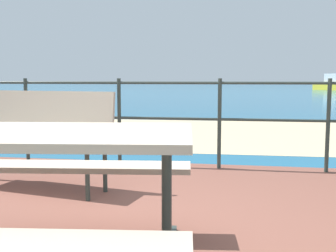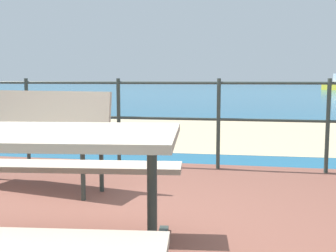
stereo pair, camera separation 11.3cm
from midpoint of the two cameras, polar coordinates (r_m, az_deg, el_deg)
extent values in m
cube|color=#145B84|center=(42.35, 8.35, 5.06)|extent=(90.00, 90.00, 0.01)
cube|color=tan|center=(8.31, 3.58, -0.92)|extent=(54.08, 5.76, 0.01)
cube|color=tan|center=(2.18, -21.95, -1.13)|extent=(1.83, 0.99, 0.04)
cube|color=tan|center=(2.82, -16.25, -5.37)|extent=(1.76, 0.46, 0.04)
cylinder|color=#2D3833|center=(2.08, -1.78, -11.76)|extent=(0.06, 0.06, 0.76)
cube|color=tan|center=(4.03, -18.47, -2.03)|extent=(1.48, 0.67, 0.04)
cube|color=tan|center=(4.15, -17.03, 1.58)|extent=(1.42, 0.36, 0.44)
cylinder|color=#2D3833|center=(3.59, -11.90, -6.55)|extent=(0.04, 0.04, 0.45)
cylinder|color=#2D3833|center=(3.84, -9.49, -5.63)|extent=(0.04, 0.04, 0.45)
cylinder|color=#2D3833|center=(5.42, -19.39, 0.74)|extent=(0.04, 0.04, 1.03)
cylinder|color=#2D3833|center=(4.96, -7.35, 0.55)|extent=(0.04, 0.04, 1.03)
cylinder|color=#2D3833|center=(4.75, 6.40, 0.30)|extent=(0.04, 0.04, 1.03)
cylinder|color=#2D3833|center=(4.84, 20.49, 0.03)|extent=(0.04, 0.04, 1.03)
cylinder|color=#2D3833|center=(4.79, -0.63, 5.95)|extent=(5.90, 0.03, 0.03)
cylinder|color=#2D3833|center=(4.82, -0.62, 1.04)|extent=(5.90, 0.03, 0.03)
cube|color=yellow|center=(39.82, 21.90, 5.01)|extent=(3.34, 4.19, 0.61)
cube|color=silver|center=(40.03, 21.59, 6.09)|extent=(1.29, 1.51, 0.88)
camera|label=1|loc=(0.06, -90.61, -0.07)|focal=44.38mm
camera|label=2|loc=(0.06, 89.39, 0.07)|focal=44.38mm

